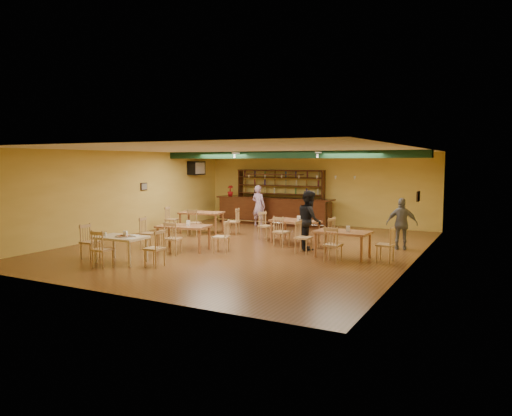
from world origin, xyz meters
The scene contains 23 objects.
floor centered at (0.00, 0.00, 0.00)m, with size 12.00×12.00×0.00m, color brown.
ceiling_beam centered at (0.00, 2.80, 2.87)m, with size 10.00×0.30×0.25m, color black.
track_rail_left centered at (-1.80, 3.40, 2.94)m, with size 0.05×2.50×0.05m, color silver.
track_rail_right centered at (1.40, 3.40, 2.94)m, with size 0.05×2.50×0.05m, color silver.
ac_unit centered at (-4.80, 4.20, 2.35)m, with size 0.34×0.70×0.48m, color silver.
picture_left centered at (-4.97, 1.00, 1.70)m, with size 0.04×0.34×0.28m, color black.
picture_right centered at (4.97, 0.50, 1.70)m, with size 0.04×0.34×0.28m, color black.
bar_counter centered at (-1.57, 5.15, 0.56)m, with size 5.12×0.85×1.13m, color #35150A.
back_bar_hutch centered at (-1.57, 5.78, 1.14)m, with size 3.96×0.40×2.28m, color #35150A.
poinsettia centered at (-3.68, 5.15, 1.36)m, with size 0.26×0.26×0.46m, color #AC0F13.
dining_table_a centered at (-2.90, 1.76, 0.39)m, with size 1.55×0.93×0.77m, color brown.
dining_table_b centered at (1.07, 1.22, 0.38)m, with size 1.51×0.90×0.75m, color brown.
dining_table_c centered at (-1.38, -1.44, 0.37)m, with size 1.49×0.90×0.75m, color brown.
dining_table_d centered at (3.13, -0.29, 0.37)m, with size 1.47×0.88×0.73m, color brown.
near_table centered at (-1.80, -3.62, 0.34)m, with size 1.29×0.83×0.69m, color beige.
pizza_tray centered at (-1.70, -3.62, 0.70)m, with size 0.40×0.40×0.01m, color silver.
parmesan_shaker centered at (-2.21, -3.76, 0.74)m, with size 0.07×0.07×0.11m, color #EAE5C6.
napkin_stack centered at (-1.47, -3.44, 0.70)m, with size 0.20×0.15×0.03m, color white.
pizza_server centered at (-1.57, -3.57, 0.71)m, with size 0.32×0.09×0.00m, color silver.
side_plate centered at (-1.29, -3.80, 0.70)m, with size 0.22×0.22×0.01m, color white.
patron_bar centered at (-1.86, 4.33, 0.84)m, with size 0.61×0.40×1.68m, color purple.
patron_right_a centered at (1.87, 0.42, 0.89)m, with size 0.86×0.67×1.78m, color black.
patron_right_b centered at (4.33, 1.71, 0.78)m, with size 0.91×0.38×1.55m, color slate.
Camera 1 is at (7.11, -13.02, 2.64)m, focal length 33.89 mm.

